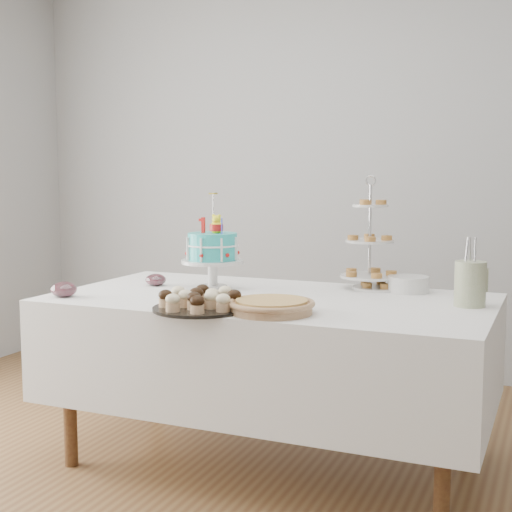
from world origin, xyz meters
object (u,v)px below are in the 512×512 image
at_px(birthday_cake, 213,263).
at_px(utensil_pitcher, 470,282).
at_px(pastry_plate, 378,286).
at_px(jam_bowl_b, 156,280).
at_px(pie, 271,305).
at_px(cupcake_tray, 200,300).
at_px(plate_stack, 408,284).
at_px(jam_bowl_a, 64,290).
at_px(table, 270,347).
at_px(tiered_stand, 370,242).

height_order(birthday_cake, utensil_pitcher, birthday_cake).
height_order(pastry_plate, utensil_pitcher, utensil_pitcher).
bearing_deg(pastry_plate, jam_bowl_b, -162.42).
height_order(pie, utensil_pitcher, utensil_pitcher).
distance_m(birthday_cake, cupcake_tray, 0.54).
height_order(pie, plate_stack, plate_stack).
bearing_deg(jam_bowl_a, cupcake_tray, -3.16).
bearing_deg(pie, plate_stack, 61.64).
distance_m(cupcake_tray, pastry_plate, 0.96).
relative_size(table, plate_stack, 10.19).
bearing_deg(jam_bowl_b, plate_stack, 14.21).
relative_size(birthday_cake, cupcake_tray, 1.19).
bearing_deg(table, jam_bowl_b, 173.17).
bearing_deg(cupcake_tray, pastry_plate, 56.48).
xyz_separation_m(table, tiered_stand, (0.34, 0.40, 0.45)).
height_order(table, pastry_plate, pastry_plate).
bearing_deg(birthday_cake, jam_bowl_a, -139.17).
bearing_deg(tiered_stand, birthday_cake, -156.15).
relative_size(pie, jam_bowl_b, 3.42).
xyz_separation_m(table, jam_bowl_b, (-0.63, 0.08, 0.26)).
bearing_deg(plate_stack, utensil_pitcher, -40.66).
xyz_separation_m(birthday_cake, jam_bowl_b, (-0.30, -0.02, -0.10)).
distance_m(cupcake_tray, utensil_pitcher, 1.11).
distance_m(cupcake_tray, pie, 0.29).
height_order(cupcake_tray, pie, cupcake_tray).
height_order(cupcake_tray, tiered_stand, tiered_stand).
height_order(plate_stack, utensil_pitcher, utensil_pitcher).
bearing_deg(jam_bowl_b, pastry_plate, 17.58).
xyz_separation_m(jam_bowl_b, utensil_pitcher, (1.47, 0.04, 0.07)).
xyz_separation_m(table, pie, (0.15, -0.35, 0.26)).
bearing_deg(pastry_plate, jam_bowl_a, -148.24).
height_order(tiered_stand, jam_bowl_b, tiered_stand).
height_order(table, birthday_cake, birthday_cake).
distance_m(table, pastry_plate, 0.61).
distance_m(pastry_plate, jam_bowl_b, 1.07).
relative_size(cupcake_tray, pastry_plate, 1.57).
relative_size(birthday_cake, pastry_plate, 1.88).
bearing_deg(birthday_cake, tiered_stand, 22.30).
height_order(cupcake_tray, jam_bowl_a, cupcake_tray).
bearing_deg(jam_bowl_a, jam_bowl_b, 64.73).
xyz_separation_m(cupcake_tray, tiered_stand, (0.48, 0.80, 0.18)).
relative_size(pie, plate_stack, 1.81).
bearing_deg(tiered_stand, table, -130.74).
distance_m(table, cupcake_tray, 0.50).
relative_size(tiered_stand, plate_stack, 2.84).
relative_size(birthday_cake, utensil_pitcher, 1.59).
bearing_deg(plate_stack, pie, -118.36).
bearing_deg(table, plate_stack, 34.74).
height_order(birthday_cake, tiered_stand, tiered_stand).
relative_size(table, pastry_plate, 7.94).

